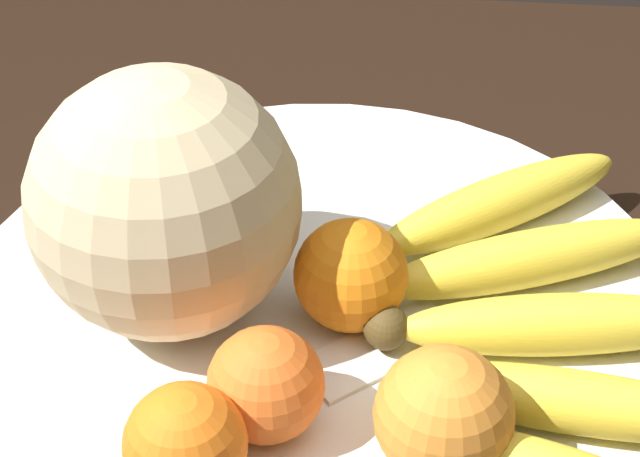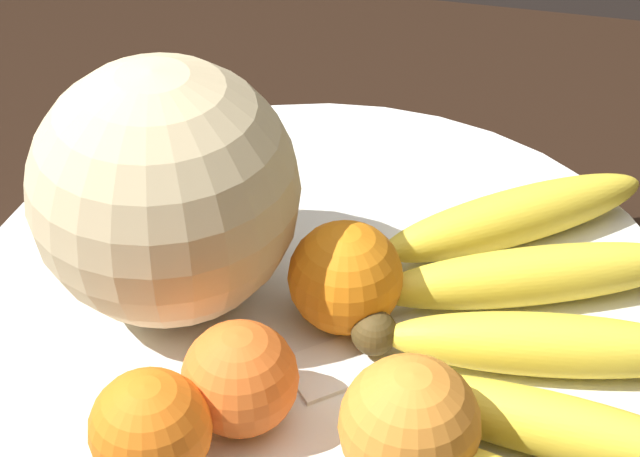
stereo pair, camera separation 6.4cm
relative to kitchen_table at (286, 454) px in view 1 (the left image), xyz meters
The scene contains 9 objects.
kitchen_table is the anchor object (origin of this frame).
fruit_bowl 0.11m from the kitchen_table, 109.11° to the right, with size 0.46×0.46×0.02m.
melon 0.19m from the kitchen_table, 20.61° to the right, with size 0.16×0.16×0.16m.
banana_bunch 0.19m from the kitchen_table, behind, with size 0.22×0.36×0.04m.
orange_front_left 0.17m from the kitchen_table, 72.49° to the left, with size 0.06×0.06×0.06m.
orange_front_right 0.18m from the kitchen_table, 139.39° to the left, with size 0.07×0.07×0.07m.
orange_mid_center 0.14m from the kitchen_table, 144.61° to the right, with size 0.07×0.07×0.07m.
orange_back_left 0.15m from the kitchen_table, 93.25° to the left, with size 0.06×0.06×0.06m.
produce_tag 0.12m from the kitchen_table, behind, with size 0.10×0.09×0.00m.
Camera 1 is at (-0.07, 0.46, 1.21)m, focal length 60.00 mm.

